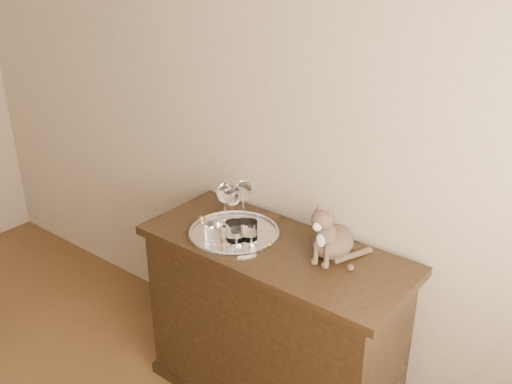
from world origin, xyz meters
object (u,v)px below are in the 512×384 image
wine_glass_d (232,207)px  cat (333,227)px  tumbler_b (214,233)px  wine_glass_b (244,202)px  tumbler_a (235,231)px  tray (234,234)px  tumbler_c (249,230)px  wine_glass_a (225,204)px  sideboard (273,326)px

wine_glass_d → cat: cat is taller
cat → tumbler_b: bearing=-156.3°
wine_glass_b → tumbler_a: bearing=-63.6°
tumbler_b → wine_glass_d: bearing=98.0°
wine_glass_d → tumbler_a: size_ratio=2.36×
tray → tumbler_c: bearing=-0.7°
wine_glass_b → tray: bearing=-73.4°
tumbler_a → tumbler_c: size_ratio=1.05×
wine_glass_a → wine_glass_b: wine_glass_b is taller
sideboard → cat: cat is taller
tray → tumbler_c: 0.10m
tumbler_b → cat: 0.51m
wine_glass_d → cat: size_ratio=0.78×
tumbler_b → tumbler_c: same height
wine_glass_d → tumbler_b: bearing=-82.0°
cat → tray: bearing=-168.4°
sideboard → cat: 0.61m
wine_glass_a → cat: (0.52, 0.07, 0.02)m
tray → tumbler_b: tumbler_b is taller
wine_glass_d → tumbler_a: bearing=-45.6°
sideboard → wine_glass_a: size_ratio=6.03×
tray → wine_glass_d: size_ratio=1.95×
tray → tumbler_c: size_ratio=4.82×
wine_glass_b → tumbler_c: wine_glass_b is taller
wine_glass_a → tumbler_c: bearing=-14.7°
wine_glass_d → tumbler_c: 0.14m
wine_glass_a → tumbler_b: 0.18m
tumbler_b → tumbler_a: bearing=45.7°
wine_glass_b → tumbler_c: 0.17m
wine_glass_d → tumbler_c: (0.13, -0.04, -0.06)m
tray → tumbler_c: tumbler_c is taller
wine_glass_a → tumbler_a: wine_glass_a is taller
sideboard → wine_glass_b: bearing=161.4°
sideboard → tumbler_b: 0.54m
tumbler_a → tumbler_b: 0.09m
tray → tumbler_a: (0.05, -0.05, 0.05)m
wine_glass_d → tumbler_b: wine_glass_d is taller
wine_glass_a → tumbler_a: bearing=-34.9°
tumbler_a → wine_glass_b: bearing=116.4°
tray → wine_glass_b: (-0.03, 0.11, 0.11)m
tray → tumbler_c: (0.09, -0.00, 0.05)m
wine_glass_b → tumbler_a: size_ratio=2.35×
sideboard → tray: 0.47m
tumbler_b → cat: cat is taller
cat → tumbler_c: bearing=-164.8°
sideboard → wine_glass_d: wine_glass_d is taller
tray → cat: (0.43, 0.11, 0.13)m
tray → tumbler_a: size_ratio=4.59×
tray → wine_glass_d: (-0.04, 0.04, 0.11)m
tumbler_a → tumbler_c: 0.06m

